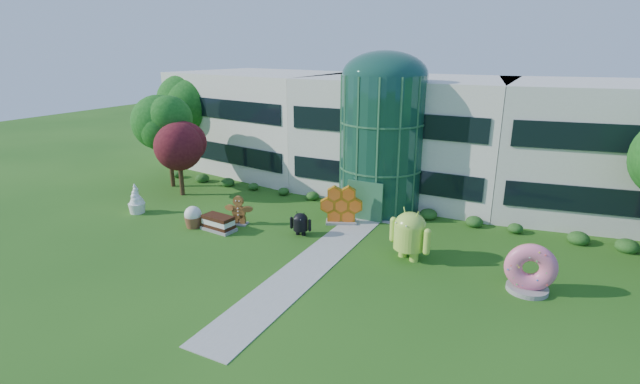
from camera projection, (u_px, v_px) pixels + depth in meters
The scene contains 14 objects.
ground at pixel (302, 272), 25.02m from camera, with size 140.00×140.00×0.00m, color #215114.
building at pixel (406, 134), 38.89m from camera, with size 46.00×15.00×9.30m, color beige, non-canonical shape.
atrium at pixel (382, 144), 33.73m from camera, with size 6.00×6.00×9.80m, color #194738.
walkway at pixel (319, 258), 26.71m from camera, with size 2.40×20.00×0.04m, color #9E9E93.
tree_red at pixel (180, 159), 37.25m from camera, with size 4.00×4.00×6.00m, color #3F0C14, non-canonical shape.
trees_backdrop at pixel (386, 151), 34.79m from camera, with size 52.00×8.00×8.40m, color #134E13, non-canonical shape.
android_green at pixel (410, 232), 26.19m from camera, with size 2.91×1.94×3.30m, color #ACDB46, non-canonical shape.
android_black at pixel (300, 222), 29.75m from camera, with size 1.54×1.03×1.74m, color black, non-canonical shape.
donut at pixel (530, 267), 22.75m from camera, with size 2.50×1.20×2.60m, color #D7527C, non-canonical shape.
gingerbread at pixel (239, 210), 31.52m from camera, with size 2.23×0.86×2.06m, color brown, non-canonical shape.
ice_cream_sandwich at pixel (218, 223), 30.62m from camera, with size 2.32×1.16×1.04m, color black, non-canonical shape.
honeycomb at pixel (341, 207), 31.65m from camera, with size 3.07×1.10×2.41m, color orange, non-canonical shape.
froyo at pixel (136, 198), 33.69m from camera, with size 1.29×1.29×2.22m, color white, non-canonical shape.
cupcake at pixel (193, 217), 31.12m from camera, with size 1.24×1.24×1.48m, color white, non-canonical shape.
Camera 1 is at (11.21, -19.61, 11.64)m, focal length 26.00 mm.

